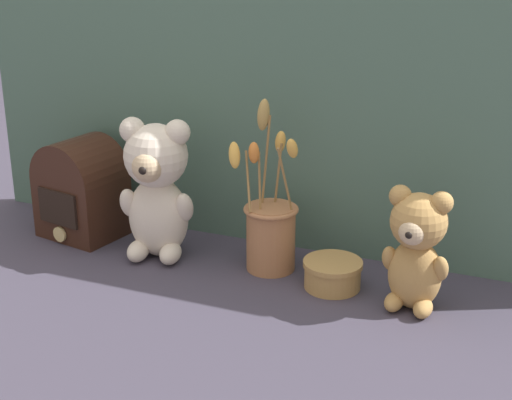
{
  "coord_description": "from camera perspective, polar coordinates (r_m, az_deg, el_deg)",
  "views": [
    {
      "loc": [
        0.5,
        -1.19,
        0.63
      ],
      "look_at": [
        0.0,
        0.02,
        0.14
      ],
      "focal_mm": 55.0,
      "sensor_mm": 36.0,
      "label": 1
    }
  ],
  "objects": [
    {
      "name": "decorative_tin_tall",
      "position": [
        1.39,
        5.59,
        -5.38
      ],
      "size": [
        0.11,
        0.11,
        0.05
      ],
      "color": "tan",
      "rests_on": "ground"
    },
    {
      "name": "backdrop_wall",
      "position": [
        1.48,
        2.2,
        7.28
      ],
      "size": [
        1.31,
        0.02,
        0.59
      ],
      "color": "#4C6B5B",
      "rests_on": "ground"
    },
    {
      "name": "teddy_bear_large",
      "position": [
        1.48,
        -7.25,
        0.99
      ],
      "size": [
        0.15,
        0.14,
        0.27
      ],
      "color": "beige",
      "rests_on": "ground"
    },
    {
      "name": "ground_plane",
      "position": [
        1.43,
        -0.31,
        -5.67
      ],
      "size": [
        4.0,
        4.0,
        0.0
      ],
      "primitive_type": "plane",
      "color": "#3D3847"
    },
    {
      "name": "vintage_radio",
      "position": [
        1.62,
        -12.59,
        0.76
      ],
      "size": [
        0.18,
        0.16,
        0.2
      ],
      "color": "#381E14",
      "rests_on": "ground"
    },
    {
      "name": "teddy_bear_medium",
      "position": [
        1.31,
        11.6,
        -3.38
      ],
      "size": [
        0.11,
        0.11,
        0.21
      ],
      "color": "tan",
      "rests_on": "ground"
    },
    {
      "name": "flower_vase",
      "position": [
        1.44,
        1.04,
        -2.04
      ],
      "size": [
        0.14,
        0.11,
        0.32
      ],
      "color": "#AD7047",
      "rests_on": "ground"
    }
  ]
}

